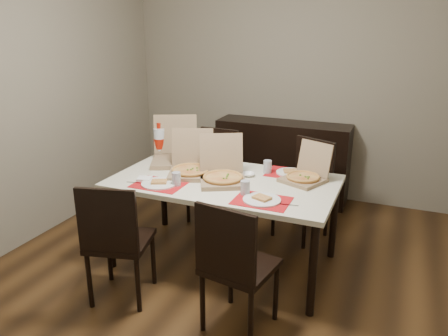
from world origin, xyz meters
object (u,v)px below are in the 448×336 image
Objects in this scene: chair_near_left at (116,238)px; dip_bowl at (248,175)px; chair_near_right at (235,263)px; chair_far_right at (306,184)px; soda_bottle at (160,143)px; dining_table at (224,187)px; pizza_box_center at (223,175)px; chair_far_left at (215,170)px; sideboard at (282,161)px.

chair_near_left reaches higher than dip_bowl.
chair_far_right is (0.11, 1.60, 0.00)m from chair_near_right.
chair_near_right is at bearing -43.69° from soda_bottle.
dining_table is 0.13m from pizza_box_center.
dip_bowl is at bearing -11.83° from soda_bottle.
chair_far_left is 0.70m from soda_bottle.
chair_far_left reaches higher than sideboard.
chair_far_left is 8.46× the size of dip_bowl.
chair_near_right reaches higher than dip_bowl.
pizza_box_center is (-0.04, -1.66, 0.36)m from sideboard.
chair_far_right is 1.81× the size of pizza_box_center.
chair_near_right is (0.36, -2.42, 0.06)m from sideboard.
pizza_box_center is at bearing 117.91° from chair_near_right.
chair_far_right is (1.01, 1.61, 0.00)m from chair_near_left.
dip_bowl reaches higher than dining_table.
chair_near_right is at bearing -63.08° from dining_table.
pizza_box_center reaches higher than soda_bottle.
soda_bottle is at bearing -127.20° from chair_far_left.
sideboard is 1.61× the size of chair_near_left.
chair_near_right is 1.03m from dip_bowl.
chair_far_left is 1.81× the size of pizza_box_center.
chair_far_left is (-0.50, -0.79, 0.06)m from sideboard.
sideboard is 4.56× the size of soda_bottle.
dining_table is (-0.05, -1.62, 0.23)m from sideboard.
soda_bottle is (-0.81, 0.36, 0.21)m from dining_table.
chair_near_right is 1.85m from chair_far_left.
soda_bottle reaches higher than chair_near_left.
sideboard is 1.63m from dining_table.
sideboard is 0.93m from chair_far_left.
dip_bowl is at bearing 46.41° from dining_table.
dining_table is at bearing 99.42° from pizza_box_center.
chair_far_left is at bearing 177.81° from chair_far_right.
chair_near_left is 1.00× the size of chair_far_left.
chair_far_left is at bearing 131.86° from dip_bowl.
sideboard is 13.65× the size of dip_bowl.
sideboard is at bearing 88.17° from dining_table.
chair_far_right reaches higher than dining_table.
dip_bowl is at bearing -48.14° from chair_far_left.
sideboard is 2.92× the size of pizza_box_center.
chair_far_right is at bearing -2.19° from chair_far_left.
chair_far_left is at bearing 52.80° from soda_bottle.
chair_far_right reaches higher than dip_bowl.
sideboard is 2.49m from chair_near_left.
soda_bottle is at bearing 168.17° from dip_bowl.
soda_bottle is (-0.32, 1.17, 0.38)m from chair_near_left.
sideboard is at bearing 98.38° from chair_near_right.
soda_bottle reaches higher than dip_bowl.
sideboard is 1.61× the size of chair_near_right.
sideboard reaches higher than dip_bowl.
dining_table is 16.38× the size of dip_bowl.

